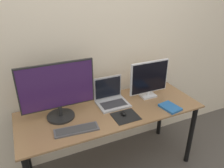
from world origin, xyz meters
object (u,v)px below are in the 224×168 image
Objects in this scene: mouse at (123,113)px; book at (170,107)px; monitor_right at (149,79)px; keyboard at (77,130)px; monitor_left at (58,91)px; laptop at (111,97)px.

book is (0.47, -0.08, -0.01)m from mouse.
keyboard is at bearing -163.53° from monitor_right.
monitor_left is 9.51× the size of mouse.
monitor_left is 2.15× the size of laptop.
monitor_right is 0.50m from mouse.
monitor_right is at bearing 16.47° from keyboard.
monitor_left is 0.95m from monitor_right.
laptop is 0.55m from keyboard.
mouse is at bearing -152.21° from monitor_right.
book is at bearing -9.51° from mouse.
keyboard is at bearing -145.85° from laptop.
monitor_left is at bearing 163.70° from book.
mouse is at bearing 5.13° from keyboard.
mouse reaches higher than book.
mouse reaches higher than keyboard.
book is at bearing -2.34° from keyboard.
laptop is at bearing 34.15° from keyboard.
mouse is (0.53, -0.22, -0.25)m from monitor_left.
book is (1.01, -0.29, -0.26)m from monitor_left.
monitor_left reaches higher than mouse.
laptop reaches higher than book.
book is (0.48, -0.34, -0.05)m from laptop.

